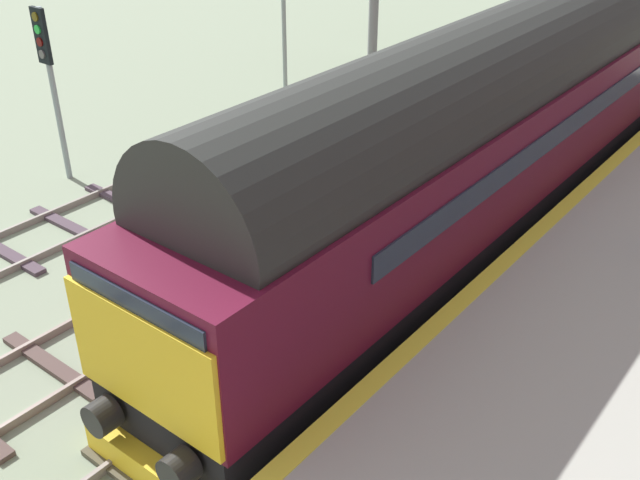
# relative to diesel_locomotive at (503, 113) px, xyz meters

# --- Properties ---
(ground_plane) EXTENTS (140.00, 140.00, 0.00)m
(ground_plane) POSITION_rel_diesel_locomotive_xyz_m (-0.00, -8.40, -2.49)
(ground_plane) COLOR gray
(ground_plane) RESTS_ON ground
(track_main) EXTENTS (2.50, 60.00, 0.15)m
(track_main) POSITION_rel_diesel_locomotive_xyz_m (-0.00, -8.40, -2.43)
(track_main) COLOR gray
(track_main) RESTS_ON ground
(track_adjacent_west) EXTENTS (2.50, 60.00, 0.15)m
(track_adjacent_west) POSITION_rel_diesel_locomotive_xyz_m (-3.22, -8.40, -2.43)
(track_adjacent_west) COLOR gray
(track_adjacent_west) RESTS_ON ground
(diesel_locomotive) EXTENTS (2.74, 19.84, 4.68)m
(diesel_locomotive) POSITION_rel_diesel_locomotive_xyz_m (0.00, 0.00, 0.00)
(diesel_locomotive) COLOR black
(diesel_locomotive) RESTS_ON ground
(signal_post_near) EXTENTS (0.44, 0.22, 4.18)m
(signal_post_near) POSITION_rel_diesel_locomotive_xyz_m (-9.27, -4.59, 0.25)
(signal_post_near) COLOR gray
(signal_post_near) RESTS_ON ground
(signal_post_mid) EXTENTS (0.44, 0.22, 4.40)m
(signal_post_mid) POSITION_rel_diesel_locomotive_xyz_m (-9.27, 3.73, 0.39)
(signal_post_mid) COLOR gray
(signal_post_mid) RESTS_ON ground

